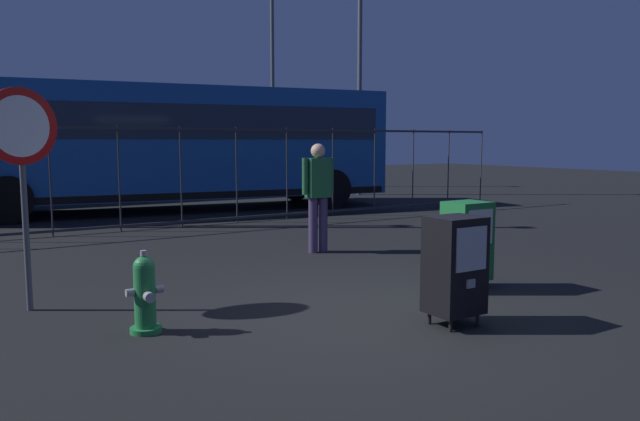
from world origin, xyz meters
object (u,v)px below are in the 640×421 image
object	(u,v)px
pedestrian	(318,191)
bus_near	(175,141)
newspaper_box_secondary	(467,241)
street_light_near_right	(273,70)
newspaper_box_primary	(455,265)
fire_hydrant	(145,294)
street_light_far_right	(360,57)
stop_sign	(22,152)

from	to	relation	value
pedestrian	bus_near	world-z (taller)	bus_near
newspaper_box_secondary	street_light_near_right	size ratio (longest dim) A/B	0.14
newspaper_box_primary	newspaper_box_secondary	world-z (taller)	same
fire_hydrant	newspaper_box_primary	xyz separation A→B (m)	(2.50, -1.29, 0.22)
newspaper_box_secondary	street_light_near_right	bearing A→B (deg)	70.26
newspaper_box_primary	street_light_near_right	size ratio (longest dim) A/B	0.14
street_light_far_right	street_light_near_right	bearing A→B (deg)	99.10
bus_near	street_light_far_right	world-z (taller)	street_light_far_right
fire_hydrant	stop_sign	world-z (taller)	stop_sign
fire_hydrant	pedestrian	xyz separation A→B (m)	(3.40, 2.58, 0.60)
stop_sign	street_light_far_right	world-z (taller)	street_light_far_right
bus_near	street_light_near_right	size ratio (longest dim) A/B	1.43
stop_sign	bus_near	bearing A→B (deg)	62.19
newspaper_box_secondary	street_light_near_right	world-z (taller)	street_light_near_right
stop_sign	street_light_far_right	size ratio (longest dim) A/B	0.30
pedestrian	street_light_far_right	distance (m)	10.81
newspaper_box_secondary	pedestrian	size ratio (longest dim) A/B	0.61
newspaper_box_primary	bus_near	size ratio (longest dim) A/B	0.09
street_light_near_right	newspaper_box_primary	bearing A→B (deg)	-112.08
street_light_far_right	fire_hydrant	bearing A→B (deg)	-133.07
fire_hydrant	street_light_near_right	world-z (taller)	street_light_near_right
stop_sign	bus_near	size ratio (longest dim) A/B	0.21
fire_hydrant	street_light_near_right	distance (m)	18.08
fire_hydrant	newspaper_box_secondary	xyz separation A→B (m)	(3.60, -0.36, 0.22)
newspaper_box_secondary	fire_hydrant	bearing A→B (deg)	174.34
newspaper_box_secondary	stop_sign	size ratio (longest dim) A/B	0.46
bus_near	pedestrian	bearing A→B (deg)	-82.47
street_light_far_right	bus_near	bearing A→B (deg)	-169.74
stop_sign	pedestrian	size ratio (longest dim) A/B	1.34
stop_sign	pedestrian	xyz separation A→B (m)	(4.20, 1.25, -0.65)
newspaper_box_primary	pedestrian	xyz separation A→B (m)	(0.90, 3.87, 0.38)
newspaper_box_secondary	bus_near	xyz separation A→B (m)	(-0.14, 9.75, 1.14)
newspaper_box_secondary	pedestrian	world-z (taller)	pedestrian
bus_near	stop_sign	bearing A→B (deg)	-109.79
newspaper_box_secondary	stop_sign	xyz separation A→B (m)	(-4.40, 1.68, 1.03)
fire_hydrant	bus_near	world-z (taller)	bus_near
pedestrian	bus_near	bearing A→B (deg)	89.50
newspaper_box_secondary	pedestrian	distance (m)	2.97
stop_sign	bus_near	world-z (taller)	bus_near
newspaper_box_primary	street_light_far_right	size ratio (longest dim) A/B	0.14
bus_near	street_light_near_right	bearing A→B (deg)	53.07
newspaper_box_primary	street_light_far_right	world-z (taller)	street_light_far_right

